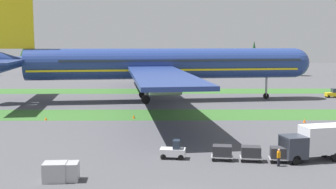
% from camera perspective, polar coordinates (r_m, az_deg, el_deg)
% --- Properties ---
extents(grass_strip_near, '(320.00, 10.41, 0.01)m').
position_cam_1_polar(grass_strip_near, '(69.87, 0.16, -2.74)').
color(grass_strip_near, '#336028').
rests_on(grass_strip_near, ground).
extents(grass_strip_far, '(320.00, 10.41, 0.01)m').
position_cam_1_polar(grass_strip_far, '(102.34, -0.03, 0.46)').
color(grass_strip_far, '#336028').
rests_on(grass_strip_far, ground).
extents(airliner, '(65.24, 80.36, 21.16)m').
position_cam_1_polar(airliner, '(85.08, -1.85, 4.19)').
color(airliner, navy).
rests_on(airliner, ground).
extents(baggage_tug, '(2.75, 1.64, 1.97)m').
position_cam_1_polar(baggage_tug, '(44.07, 0.74, -7.65)').
color(baggage_tug, silver).
rests_on(baggage_tug, ground).
extents(cargo_dolly_lead, '(2.38, 1.78, 1.55)m').
position_cam_1_polar(cargo_dolly_lead, '(43.78, 7.35, -7.67)').
color(cargo_dolly_lead, '#A3A3A8').
rests_on(cargo_dolly_lead, ground).
extents(cargo_dolly_second, '(2.38, 1.78, 1.55)m').
position_cam_1_polar(cargo_dolly_second, '(43.89, 11.17, -7.71)').
color(cargo_dolly_second, '#A3A3A8').
rests_on(cargo_dolly_second, ground).
extents(cargo_dolly_third, '(2.38, 1.78, 1.55)m').
position_cam_1_polar(cargo_dolly_third, '(44.20, 14.96, -7.72)').
color(cargo_dolly_third, '#A3A3A8').
rests_on(cargo_dolly_third, ground).
extents(catering_truck, '(7.30, 3.86, 3.58)m').
position_cam_1_polar(catering_truck, '(45.76, 19.29, -6.04)').
color(catering_truck, '#2D333D').
rests_on(catering_truck, ground).
extents(pushback_tractor, '(2.74, 1.61, 1.97)m').
position_cam_1_polar(pushback_tractor, '(97.35, 21.32, 0.09)').
color(pushback_tractor, yellow).
rests_on(pushback_tractor, ground).
extents(ground_crew_marshaller, '(0.39, 0.45, 1.74)m').
position_cam_1_polar(ground_crew_marshaller, '(42.84, 14.77, -8.16)').
color(ground_crew_marshaller, black).
rests_on(ground_crew_marshaller, ground).
extents(ground_crew_loader, '(0.47, 0.37, 1.74)m').
position_cam_1_polar(ground_crew_loader, '(43.71, 16.23, -7.90)').
color(ground_crew_loader, black).
rests_on(ground_crew_loader, ground).
extents(uld_container_0, '(2.10, 1.73, 1.61)m').
position_cam_1_polar(uld_container_0, '(38.46, -13.52, -10.12)').
color(uld_container_0, '#A3A3A8').
rests_on(uld_container_0, ground).
extents(uld_container_1, '(2.10, 1.72, 1.67)m').
position_cam_1_polar(uld_container_1, '(38.52, -15.05, -10.09)').
color(uld_container_1, '#A3A3A8').
rests_on(uld_container_1, ground).
extents(taxiway_marker_0, '(0.44, 0.44, 0.64)m').
position_cam_1_polar(taxiway_marker_0, '(66.63, -4.66, -2.98)').
color(taxiway_marker_0, orange).
rests_on(taxiway_marker_0, ground).
extents(taxiway_marker_1, '(0.44, 0.44, 0.55)m').
position_cam_1_polar(taxiway_marker_1, '(66.38, 18.01, -3.40)').
color(taxiway_marker_1, orange).
rests_on(taxiway_marker_1, ground).
extents(taxiway_marker_2, '(0.44, 0.44, 0.47)m').
position_cam_1_polar(taxiway_marker_2, '(67.74, -16.22, -3.15)').
color(taxiway_marker_2, orange).
rests_on(taxiway_marker_2, ground).
extents(distant_tree_line, '(196.92, 10.48, 12.11)m').
position_cam_1_polar(distant_tree_line, '(150.33, 0.89, 5.26)').
color(distant_tree_line, '#4C3823').
rests_on(distant_tree_line, ground).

